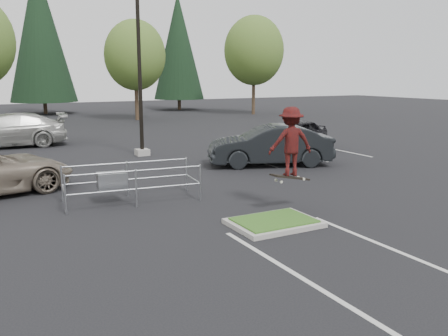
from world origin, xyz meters
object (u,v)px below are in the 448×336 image
skateboarder (291,142)px  car_far_silver (7,130)px  decid_c (135,57)px  conif_c (178,47)px  light_pole (139,58)px  decid_d (254,53)px  cart_corral (116,180)px  car_r_charc (270,145)px  car_r_black (295,135)px  conif_b (40,32)px

skateboarder → car_far_silver: skateboarder is taller
decid_c → conif_c: size_ratio=0.67×
light_pole → car_far_silver: light_pole is taller
decid_d → car_far_silver: size_ratio=1.53×
decid_c → conif_c: (8.01, 9.67, 1.59)m
decid_d → skateboarder: (-16.79, -29.33, -3.96)m
light_pole → car_far_silver: size_ratio=1.64×
cart_corral → car_r_charc: size_ratio=0.79×
conif_c → car_r_charc: conif_c is taller
conif_c → car_r_black: (-6.00, -29.53, -6.07)m
cart_corral → car_r_black: car_r_black is taller
conif_c → car_r_charc: (-9.50, -32.50, -5.99)m
decid_d → conif_b: bearing=150.5°
light_pole → skateboarder: bearing=-86.4°
car_r_black → cart_corral: bearing=-84.3°
car_r_black → light_pole: bearing=-127.9°
light_pole → conif_b: conif_b is taller
car_r_charc → decid_d: bearing=170.9°
conif_b → car_far_silver: (-5.00, -22.50, -6.95)m
conif_b → car_r_black: 32.35m
decid_c → conif_b: bearing=119.3°
conif_b → cart_corral: 37.26m
decid_d → cart_corral: 34.01m
car_r_charc → conif_c: bearing=-175.3°
decid_d → cart_corral: bearing=-128.5°
conif_b → skateboarder: conif_b is taller
conif_b → car_far_silver: size_ratio=2.35×
car_r_charc → car_far_silver: size_ratio=0.84×
conif_b → conif_c: (14.00, -1.00, -1.00)m
conif_b → skateboarder: (1.20, -39.50, -5.89)m
decid_d → car_r_black: (-9.99, -20.37, -5.13)m
car_r_charc → car_r_black: bearing=151.2°
decid_d → car_r_black: bearing=-116.1°
decid_d → decid_c: bearing=-177.6°
decid_d → skateboarder: 34.03m
conif_b → car_r_black: conif_b is taller
light_pole → conif_c: conif_c is taller
decid_d → cart_corral: size_ratio=2.29×
decid_c → skateboarder: 29.41m
conif_b → car_far_silver: 24.07m
conif_b → cart_corral: bearing=-94.6°
light_pole → car_r_black: light_pole is taller
decid_c → conif_c: conif_c is taller
car_r_black → car_far_silver: size_ratio=0.74×
skateboarder → car_r_charc: bearing=-104.4°
cart_corral → car_r_charc: car_r_charc is taller
skateboarder → car_far_silver: (-6.20, 17.00, -1.06)m
decid_c → cart_corral: (-8.94, -25.79, -4.54)m
cart_corral → skateboarder: skateboarder is taller
cart_corral → conif_b: bearing=91.4°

